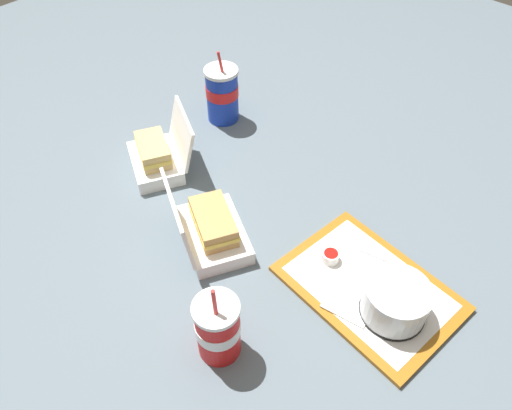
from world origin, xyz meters
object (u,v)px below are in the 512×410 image
plastic_fork (383,258)px  clamshell_sandwich_right (210,229)px  soda_cup_back (222,94)px  ketchup_cup (331,256)px  clamshell_sandwich_back (158,156)px  soda_cup_left (218,328)px  food_tray (369,288)px  cake_container (395,302)px

plastic_fork → clamshell_sandwich_right: (-0.33, -0.22, 0.03)m
soda_cup_back → ketchup_cup: bearing=-21.1°
clamshell_sandwich_back → soda_cup_left: soda_cup_left is taller
food_tray → clamshell_sandwich_right: clamshell_sandwich_right is taller
ketchup_cup → soda_cup_back: 0.62m
food_tray → soda_cup_back: 0.72m
cake_container → ketchup_cup: size_ratio=3.46×
plastic_fork → clamshell_sandwich_back: clamshell_sandwich_back is taller
food_tray → soda_cup_back: size_ratio=1.73×
food_tray → clamshell_sandwich_right: bearing=-158.5°
plastic_fork → soda_cup_back: bearing=155.0°
food_tray → cake_container: cake_container is taller
clamshell_sandwich_back → soda_cup_back: soda_cup_back is taller
cake_container → soda_cup_back: soda_cup_back is taller
plastic_fork → clamshell_sandwich_back: size_ratio=0.47×
food_tray → plastic_fork: size_ratio=3.59×
clamshell_sandwich_right → plastic_fork: bearing=33.9°
food_tray → cake_container: size_ratio=2.85×
soda_cup_left → clamshell_sandwich_right: bearing=140.0°
cake_container → clamshell_sandwich_right: (-0.43, -0.12, -0.01)m
cake_container → plastic_fork: bearing=130.7°
cake_container → soda_cup_back: (-0.75, 0.24, 0.03)m
food_tray → ketchup_cup: size_ratio=9.87×
ketchup_cup → plastic_fork: (0.09, 0.09, -0.01)m
food_tray → cake_container: 0.09m
clamshell_sandwich_back → soda_cup_left: size_ratio=1.10×
plastic_fork → food_tray: bearing=-89.3°
clamshell_sandwich_back → soda_cup_back: 0.28m
clamshell_sandwich_right → soda_cup_left: (0.21, -0.18, 0.03)m
ketchup_cup → clamshell_sandwich_back: (-0.54, -0.06, 0.02)m
clamshell_sandwich_back → plastic_fork: bearing=12.8°
soda_cup_left → ketchup_cup: bearing=84.1°
cake_container → soda_cup_left: soda_cup_left is taller
ketchup_cup → food_tray: bearing=0.2°
clamshell_sandwich_back → clamshell_sandwich_right: bearing=-15.7°
plastic_fork → clamshell_sandwich_right: 0.40m
food_tray → soda_cup_back: soda_cup_back is taller
cake_container → clamshell_sandwich_back: bearing=-177.1°
plastic_fork → clamshell_sandwich_back: (-0.63, -0.14, 0.03)m
clamshell_sandwich_right → soda_cup_left: 0.28m
soda_cup_left → soda_cup_back: bearing=135.0°
food_tray → soda_cup_left: size_ratio=1.85×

